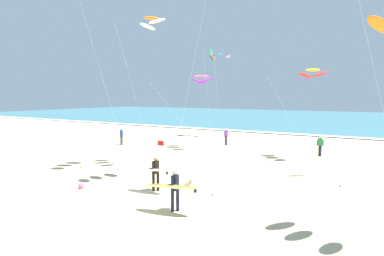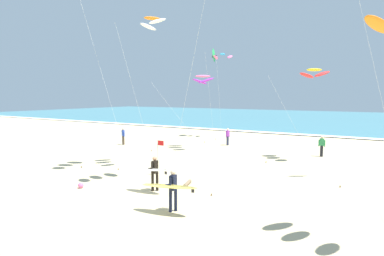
{
  "view_description": "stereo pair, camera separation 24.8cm",
  "coord_description": "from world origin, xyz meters",
  "px_view_note": "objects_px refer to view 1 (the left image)",
  "views": [
    {
      "loc": [
        10.21,
        -11.2,
        4.66
      ],
      "look_at": [
        0.35,
        5.25,
        2.74
      ],
      "focal_mm": 31.02,
      "sensor_mm": 36.0,
      "label": 1
    },
    {
      "loc": [
        10.43,
        -11.07,
        4.66
      ],
      "look_at": [
        0.35,
        5.25,
        2.74
      ],
      "focal_mm": 31.02,
      "sensor_mm": 36.0,
      "label": 2
    }
  ],
  "objects_px": {
    "bystander_green_top": "(320,146)",
    "kite_arc_cobalt_close": "(220,56)",
    "surfer_lead": "(154,171)",
    "bystander_blue_top": "(121,136)",
    "kite_arc_amber_near": "(152,22)",
    "surfer_trailing": "(173,187)",
    "kite_arc_golden_far": "(313,73)",
    "driftwood_log": "(188,184)",
    "lifeguard_flag": "(159,154)",
    "bystander_purple_top": "(226,136)",
    "kite_arc_rose_outer": "(201,79)",
    "kite_delta_emerald_low": "(212,55)",
    "beach_ball": "(81,186)"
  },
  "relations": [
    {
      "from": "bystander_green_top",
      "to": "kite_arc_cobalt_close",
      "type": "bearing_deg",
      "value": 151.43
    },
    {
      "from": "surfer_lead",
      "to": "bystander_blue_top",
      "type": "height_order",
      "value": "surfer_lead"
    },
    {
      "from": "kite_arc_amber_near",
      "to": "kite_arc_cobalt_close",
      "type": "distance_m",
      "value": 16.01
    },
    {
      "from": "surfer_trailing",
      "to": "kite_arc_golden_far",
      "type": "xyz_separation_m",
      "value": [
        2.39,
        13.9,
        5.12
      ]
    },
    {
      "from": "surfer_trailing",
      "to": "driftwood_log",
      "type": "distance_m",
      "value": 4.16
    },
    {
      "from": "surfer_lead",
      "to": "bystander_blue_top",
      "type": "bearing_deg",
      "value": 138.48
    },
    {
      "from": "lifeguard_flag",
      "to": "kite_arc_cobalt_close",
      "type": "bearing_deg",
      "value": 104.84
    },
    {
      "from": "bystander_purple_top",
      "to": "bystander_green_top",
      "type": "height_order",
      "value": "same"
    },
    {
      "from": "bystander_green_top",
      "to": "lifeguard_flag",
      "type": "distance_m",
      "value": 13.13
    },
    {
      "from": "surfer_lead",
      "to": "lifeguard_flag",
      "type": "bearing_deg",
      "value": 122.76
    },
    {
      "from": "surfer_lead",
      "to": "kite_arc_rose_outer",
      "type": "xyz_separation_m",
      "value": [
        -4.23,
        12.16,
        4.91
      ]
    },
    {
      "from": "kite_arc_amber_near",
      "to": "bystander_purple_top",
      "type": "xyz_separation_m",
      "value": [
        0.11,
        10.83,
        -8.35
      ]
    },
    {
      "from": "kite_delta_emerald_low",
      "to": "lifeguard_flag",
      "type": "relative_size",
      "value": 4.61
    },
    {
      "from": "kite_delta_emerald_low",
      "to": "beach_ball",
      "type": "bearing_deg",
      "value": -79.8
    },
    {
      "from": "surfer_lead",
      "to": "driftwood_log",
      "type": "xyz_separation_m",
      "value": [
        0.79,
        1.82,
        -0.95
      ]
    },
    {
      "from": "kite_arc_cobalt_close",
      "to": "driftwood_log",
      "type": "relative_size",
      "value": 8.61
    },
    {
      "from": "surfer_trailing",
      "to": "kite_delta_emerald_low",
      "type": "distance_m",
      "value": 25.32
    },
    {
      "from": "bystander_green_top",
      "to": "kite_delta_emerald_low",
      "type": "bearing_deg",
      "value": 153.66
    },
    {
      "from": "driftwood_log",
      "to": "kite_arc_cobalt_close",
      "type": "bearing_deg",
      "value": 111.38
    },
    {
      "from": "kite_delta_emerald_low",
      "to": "lifeguard_flag",
      "type": "distance_m",
      "value": 19.74
    },
    {
      "from": "bystander_blue_top",
      "to": "beach_ball",
      "type": "relative_size",
      "value": 5.68
    },
    {
      "from": "surfer_trailing",
      "to": "driftwood_log",
      "type": "bearing_deg",
      "value": 113.46
    },
    {
      "from": "surfer_trailing",
      "to": "bystander_blue_top",
      "type": "xyz_separation_m",
      "value": [
        -14.24,
        12.37,
        -0.23
      ]
    },
    {
      "from": "kite_arc_amber_near",
      "to": "beach_ball",
      "type": "bearing_deg",
      "value": -90.06
    },
    {
      "from": "kite_arc_cobalt_close",
      "to": "kite_arc_amber_near",
      "type": "bearing_deg",
      "value": -79.41
    },
    {
      "from": "kite_arc_amber_near",
      "to": "kite_arc_golden_far",
      "type": "height_order",
      "value": "kite_arc_amber_near"
    },
    {
      "from": "kite_arc_cobalt_close",
      "to": "lifeguard_flag",
      "type": "distance_m",
      "value": 19.54
    },
    {
      "from": "kite_arc_amber_near",
      "to": "bystander_purple_top",
      "type": "distance_m",
      "value": 13.68
    },
    {
      "from": "surfer_trailing",
      "to": "lifeguard_flag",
      "type": "bearing_deg",
      "value": 131.91
    },
    {
      "from": "bystander_green_top",
      "to": "bystander_blue_top",
      "type": "xyz_separation_m",
      "value": [
        -16.98,
        -3.44,
        0.0
      ]
    },
    {
      "from": "kite_arc_rose_outer",
      "to": "bystander_purple_top",
      "type": "bearing_deg",
      "value": 74.54
    },
    {
      "from": "kite_arc_golden_far",
      "to": "driftwood_log",
      "type": "distance_m",
      "value": 12.51
    },
    {
      "from": "bystander_purple_top",
      "to": "lifeguard_flag",
      "type": "bearing_deg",
      "value": -82.85
    },
    {
      "from": "surfer_trailing",
      "to": "bystander_blue_top",
      "type": "relative_size",
      "value": 1.53
    },
    {
      "from": "surfer_lead",
      "to": "driftwood_log",
      "type": "relative_size",
      "value": 1.9
    },
    {
      "from": "surfer_trailing",
      "to": "kite_arc_golden_far",
      "type": "bearing_deg",
      "value": 80.26
    },
    {
      "from": "surfer_lead",
      "to": "kite_arc_cobalt_close",
      "type": "distance_m",
      "value": 22.57
    },
    {
      "from": "surfer_trailing",
      "to": "beach_ball",
      "type": "xyz_separation_m",
      "value": [
        -5.87,
        0.46,
        -0.91
      ]
    },
    {
      "from": "kite_delta_emerald_low",
      "to": "driftwood_log",
      "type": "bearing_deg",
      "value": -66.0
    },
    {
      "from": "surfer_trailing",
      "to": "bystander_green_top",
      "type": "bearing_deg",
      "value": 80.16
    },
    {
      "from": "surfer_lead",
      "to": "kite_arc_amber_near",
      "type": "distance_m",
      "value": 9.9
    },
    {
      "from": "kite_arc_golden_far",
      "to": "driftwood_log",
      "type": "height_order",
      "value": "kite_arc_golden_far"
    },
    {
      "from": "surfer_lead",
      "to": "bystander_green_top",
      "type": "distance_m",
      "value": 14.84
    },
    {
      "from": "kite_arc_golden_far",
      "to": "bystander_blue_top",
      "type": "distance_m",
      "value": 17.53
    },
    {
      "from": "kite_arc_cobalt_close",
      "to": "bystander_green_top",
      "type": "height_order",
      "value": "kite_arc_cobalt_close"
    },
    {
      "from": "bystander_blue_top",
      "to": "lifeguard_flag",
      "type": "distance_m",
      "value": 12.66
    },
    {
      "from": "surfer_trailing",
      "to": "bystander_purple_top",
      "type": "bearing_deg",
      "value": 108.52
    },
    {
      "from": "surfer_trailing",
      "to": "driftwood_log",
      "type": "relative_size",
      "value": 2.29
    },
    {
      "from": "kite_arc_amber_near",
      "to": "lifeguard_flag",
      "type": "bearing_deg",
      "value": -45.3
    },
    {
      "from": "kite_delta_emerald_low",
      "to": "driftwood_log",
      "type": "xyz_separation_m",
      "value": [
        8.14,
        -18.28,
        -8.83
      ]
    }
  ]
}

